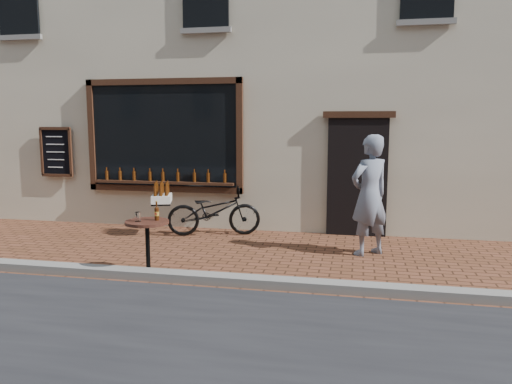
# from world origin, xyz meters

# --- Properties ---
(ground) EXTENTS (90.00, 90.00, 0.00)m
(ground) POSITION_xyz_m (0.00, 0.00, 0.00)
(ground) COLOR #57301C
(ground) RESTS_ON ground
(kerb) EXTENTS (90.00, 0.25, 0.12)m
(kerb) POSITION_xyz_m (0.00, 0.20, 0.06)
(kerb) COLOR slate
(kerb) RESTS_ON ground
(shop_building) EXTENTS (28.00, 6.20, 10.00)m
(shop_building) POSITION_xyz_m (0.00, 6.50, 5.00)
(shop_building) COLOR beige
(shop_building) RESTS_ON ground
(cargo_bicycle) EXTENTS (2.08, 1.12, 0.98)m
(cargo_bicycle) POSITION_xyz_m (-0.76, 2.92, 0.47)
(cargo_bicycle) COLOR black
(cargo_bicycle) RESTS_ON ground
(bistro_table) EXTENTS (0.61, 0.61, 1.04)m
(bistro_table) POSITION_xyz_m (-0.92, 0.35, 0.56)
(bistro_table) COLOR black
(bistro_table) RESTS_ON ground
(pedestrian) EXTENTS (0.84, 0.81, 1.94)m
(pedestrian) POSITION_xyz_m (2.11, 2.10, 0.97)
(pedestrian) COLOR slate
(pedestrian) RESTS_ON ground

